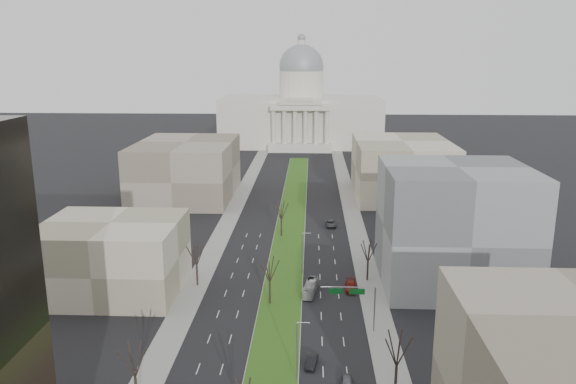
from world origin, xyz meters
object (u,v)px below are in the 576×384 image
(car_grey_near, at_px, (347,382))
(box_van, at_px, (310,288))
(car_black, at_px, (312,361))
(car_grey_far, at_px, (331,224))
(car_red, at_px, (351,286))

(car_grey_near, bearing_deg, box_van, 102.99)
(car_black, relative_size, box_van, 0.52)
(box_van, bearing_deg, car_black, -80.19)
(car_grey_near, relative_size, box_van, 0.48)
(car_grey_near, xyz_separation_m, box_van, (-5.23, 31.40, 0.47))
(car_grey_near, relative_size, car_grey_far, 0.71)
(car_grey_far, bearing_deg, car_red, -88.07)
(car_grey_near, height_order, car_red, car_red)
(car_grey_near, bearing_deg, car_black, 136.24)
(car_black, bearing_deg, box_van, 99.32)
(car_red, bearing_deg, box_van, -164.61)
(car_grey_far, bearing_deg, car_grey_near, -91.74)
(car_black, height_order, car_grey_far, car_grey_far)
(car_grey_near, height_order, car_grey_far, car_grey_far)
(car_grey_near, xyz_separation_m, car_red, (2.77, 33.33, 0.13))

